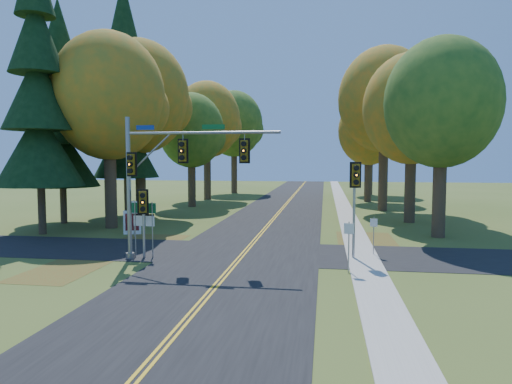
# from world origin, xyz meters

# --- Properties ---
(ground) EXTENTS (160.00, 160.00, 0.00)m
(ground) POSITION_xyz_m (0.00, 0.00, 0.00)
(ground) COLOR #3E521D
(ground) RESTS_ON ground
(road_main) EXTENTS (8.00, 160.00, 0.02)m
(road_main) POSITION_xyz_m (0.00, 0.00, 0.01)
(road_main) COLOR black
(road_main) RESTS_ON ground
(road_cross) EXTENTS (60.00, 6.00, 0.02)m
(road_cross) POSITION_xyz_m (0.00, 2.00, 0.01)
(road_cross) COLOR black
(road_cross) RESTS_ON ground
(centerline_left) EXTENTS (0.10, 160.00, 0.01)m
(centerline_left) POSITION_xyz_m (-0.10, 0.00, 0.03)
(centerline_left) COLOR gold
(centerline_left) RESTS_ON road_main
(centerline_right) EXTENTS (0.10, 160.00, 0.01)m
(centerline_right) POSITION_xyz_m (0.10, 0.00, 0.03)
(centerline_right) COLOR gold
(centerline_right) RESTS_ON road_main
(sidewalk_east) EXTENTS (1.60, 160.00, 0.06)m
(sidewalk_east) POSITION_xyz_m (6.20, 0.00, 0.03)
(sidewalk_east) COLOR #9E998E
(sidewalk_east) RESTS_ON ground
(leaf_patch_w_near) EXTENTS (4.00, 6.00, 0.00)m
(leaf_patch_w_near) POSITION_xyz_m (-6.50, 4.00, 0.01)
(leaf_patch_w_near) COLOR brown
(leaf_patch_w_near) RESTS_ON ground
(leaf_patch_e) EXTENTS (3.50, 8.00, 0.00)m
(leaf_patch_e) POSITION_xyz_m (6.80, 6.00, 0.01)
(leaf_patch_e) COLOR brown
(leaf_patch_e) RESTS_ON ground
(leaf_patch_w_far) EXTENTS (3.00, 5.00, 0.00)m
(leaf_patch_w_far) POSITION_xyz_m (-7.50, -3.00, 0.01)
(leaf_patch_w_far) COLOR brown
(leaf_patch_w_far) RESTS_ON ground
(tree_w_a) EXTENTS (8.00, 8.00, 14.15)m
(tree_w_a) POSITION_xyz_m (-11.13, 9.38, 9.49)
(tree_w_a) COLOR #38281C
(tree_w_a) RESTS_ON ground
(tree_e_a) EXTENTS (7.20, 7.20, 12.73)m
(tree_e_a) POSITION_xyz_m (11.57, 8.77, 8.53)
(tree_e_a) COLOR #38281C
(tree_e_a) RESTS_ON ground
(tree_w_b) EXTENTS (8.60, 8.60, 15.38)m
(tree_w_b) POSITION_xyz_m (-11.72, 16.29, 10.37)
(tree_w_b) COLOR #38281C
(tree_w_b) RESTS_ON ground
(tree_e_b) EXTENTS (7.60, 7.60, 13.33)m
(tree_e_b) POSITION_xyz_m (10.97, 15.58, 8.90)
(tree_e_b) COLOR #38281C
(tree_e_b) RESTS_ON ground
(tree_w_c) EXTENTS (6.80, 6.80, 11.91)m
(tree_w_c) POSITION_xyz_m (-9.54, 24.47, 7.94)
(tree_w_c) COLOR #38281C
(tree_w_c) RESTS_ON ground
(tree_e_c) EXTENTS (8.80, 8.80, 15.79)m
(tree_e_c) POSITION_xyz_m (9.88, 23.69, 10.66)
(tree_e_c) COLOR #38281C
(tree_e_c) RESTS_ON ground
(tree_w_d) EXTENTS (8.20, 8.20, 14.56)m
(tree_w_d) POSITION_xyz_m (-10.13, 33.18, 9.78)
(tree_w_d) COLOR #38281C
(tree_w_d) RESTS_ON ground
(tree_e_d) EXTENTS (7.00, 7.00, 12.32)m
(tree_e_d) POSITION_xyz_m (9.26, 32.87, 8.24)
(tree_e_d) COLOR #38281C
(tree_e_d) RESTS_ON ground
(tree_w_e) EXTENTS (8.40, 8.40, 14.97)m
(tree_w_e) POSITION_xyz_m (-8.92, 44.09, 10.07)
(tree_w_e) COLOR #38281C
(tree_w_e) RESTS_ON ground
(tree_e_e) EXTENTS (7.80, 7.80, 13.74)m
(tree_e_e) POSITION_xyz_m (10.47, 43.58, 9.19)
(tree_e_e) COLOR #38281C
(tree_e_e) RESTS_ON ground
(pine_a) EXTENTS (5.60, 5.60, 19.48)m
(pine_a) POSITION_xyz_m (-14.50, 6.00, 9.18)
(pine_a) COLOR #38281C
(pine_a) RESTS_ON ground
(pine_b) EXTENTS (5.60, 5.60, 17.31)m
(pine_b) POSITION_xyz_m (-16.00, 11.00, 8.16)
(pine_b) COLOR #38281C
(pine_b) RESTS_ON ground
(pine_c) EXTENTS (5.60, 5.60, 20.56)m
(pine_c) POSITION_xyz_m (-13.00, 16.00, 9.69)
(pine_c) COLOR #38281C
(pine_c) RESTS_ON ground
(traffic_mast) EXTENTS (7.85, 0.70, 7.12)m
(traffic_mast) POSITION_xyz_m (-3.54, -0.36, 4.58)
(traffic_mast) COLOR gray
(traffic_mast) RESTS_ON ground
(east_signal_pole) EXTENTS (0.57, 0.65, 4.90)m
(east_signal_pole) POSITION_xyz_m (5.73, 1.20, 3.71)
(east_signal_pole) COLOR gray
(east_signal_pole) RESTS_ON ground
(ped_signal_pole) EXTENTS (0.54, 0.64, 3.53)m
(ped_signal_pole) POSITION_xyz_m (-4.78, -0.21, 2.63)
(ped_signal_pole) COLOR #999CA2
(ped_signal_pole) RESTS_ON ground
(route_sign_cluster) EXTENTS (1.34, 0.16, 2.87)m
(route_sign_cluster) POSITION_xyz_m (-4.93, 0.23, 2.02)
(route_sign_cluster) COLOR gray
(route_sign_cluster) RESTS_ON ground
(info_kiosk) EXTENTS (1.15, 0.46, 1.59)m
(info_kiosk) POSITION_xyz_m (-8.49, 6.82, 0.79)
(info_kiosk) COLOR white
(info_kiosk) RESTS_ON ground
(reg_sign_e_north) EXTENTS (0.37, 0.17, 2.01)m
(reg_sign_e_north) POSITION_xyz_m (6.78, 2.33, 1.37)
(reg_sign_e_north) COLOR gray
(reg_sign_e_north) RESTS_ON ground
(reg_sign_e_south) EXTENTS (0.44, 0.09, 2.30)m
(reg_sign_e_south) POSITION_xyz_m (5.31, -1.58, 1.57)
(reg_sign_e_south) COLOR gray
(reg_sign_e_south) RESTS_ON ground
(reg_sign_w) EXTENTS (0.46, 0.08, 2.39)m
(reg_sign_w) POSITION_xyz_m (-8.00, 5.99, 1.64)
(reg_sign_w) COLOR gray
(reg_sign_w) RESTS_ON ground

